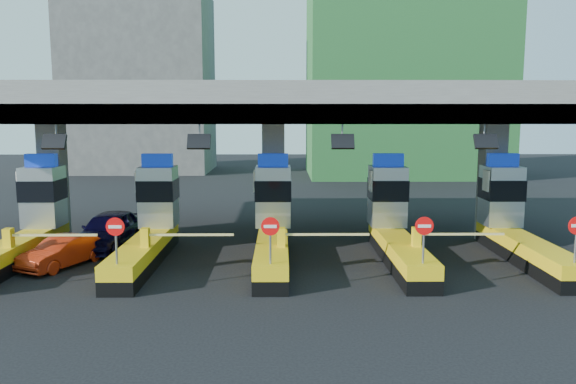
{
  "coord_description": "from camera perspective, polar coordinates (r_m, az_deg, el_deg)",
  "views": [
    {
      "loc": [
        0.37,
        -22.43,
        5.85
      ],
      "look_at": [
        0.63,
        0.0,
        2.73
      ],
      "focal_mm": 35.0,
      "sensor_mm": 36.0,
      "label": 1
    }
  ],
  "objects": [
    {
      "name": "ground",
      "position": [
        23.18,
        -1.56,
        -6.69
      ],
      "size": [
        120.0,
        120.0,
        0.0
      ],
      "primitive_type": "plane",
      "color": "black",
      "rests_on": "ground"
    },
    {
      "name": "toll_canopy",
      "position": [
        25.31,
        -1.51,
        8.56
      ],
      "size": [
        28.0,
        12.09,
        7.0
      ],
      "color": "slate",
      "rests_on": "ground"
    },
    {
      "name": "toll_lane_far_left",
      "position": [
        25.36,
        -24.81,
        -2.93
      ],
      "size": [
        4.43,
        8.0,
        4.16
      ],
      "color": "black",
      "rests_on": "ground"
    },
    {
      "name": "toll_lane_left",
      "position": [
        23.75,
        -13.72,
        -3.11
      ],
      "size": [
        4.43,
        8.0,
        4.16
      ],
      "color": "black",
      "rests_on": "ground"
    },
    {
      "name": "toll_lane_center",
      "position": [
        23.14,
        -1.56,
        -3.17
      ],
      "size": [
        4.43,
        8.0,
        4.16
      ],
      "color": "black",
      "rests_on": "ground"
    },
    {
      "name": "toll_lane_right",
      "position": [
        23.6,
        10.69,
        -3.09
      ],
      "size": [
        4.43,
        8.0,
        4.16
      ],
      "color": "black",
      "rests_on": "ground"
    },
    {
      "name": "toll_lane_far_right",
      "position": [
        25.07,
        21.99,
        -2.89
      ],
      "size": [
        4.43,
        8.0,
        4.16
      ],
      "color": "black",
      "rests_on": "ground"
    },
    {
      "name": "bg_building_scaffold",
      "position": [
        56.25,
        11.75,
        16.09
      ],
      "size": [
        18.0,
        12.0,
        28.0
      ],
      "primitive_type": "cube",
      "color": "#1E5926",
      "rests_on": "ground"
    },
    {
      "name": "bg_building_concrete",
      "position": [
        60.25,
        -14.71,
        10.66
      ],
      "size": [
        14.0,
        10.0,
        18.0
      ],
      "primitive_type": "cube",
      "color": "#4C4C49",
      "rests_on": "ground"
    },
    {
      "name": "van",
      "position": [
        25.8,
        -17.71,
        -3.7
      ],
      "size": [
        2.39,
        4.98,
        1.64
      ],
      "primitive_type": "imported",
      "rotation": [
        0.0,
        0.0,
        -0.1
      ],
      "color": "black",
      "rests_on": "ground"
    },
    {
      "name": "red_car",
      "position": [
        23.38,
        -21.9,
        -5.65
      ],
      "size": [
        2.66,
        3.79,
        1.19
      ],
      "primitive_type": "imported",
      "rotation": [
        0.0,
        0.0,
        -0.44
      ],
      "color": "#A0230C",
      "rests_on": "ground"
    }
  ]
}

